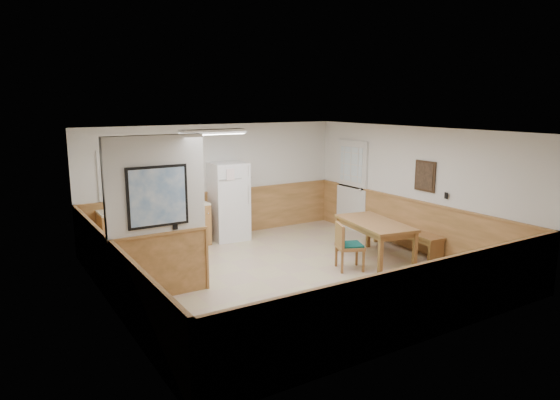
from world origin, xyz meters
TOP-DOWN VIEW (x-y plane):
  - ground at (0.00, 0.00)m, footprint 6.00×6.00m
  - ceiling at (0.00, 0.00)m, footprint 6.00×6.00m
  - back_wall at (0.00, 3.00)m, footprint 6.00×0.02m
  - right_wall at (3.00, 0.00)m, footprint 0.02×6.00m
  - left_wall at (-3.00, 0.00)m, footprint 0.02×6.00m
  - wainscot_back at (0.00, 2.98)m, footprint 6.00×0.04m
  - wainscot_right at (2.98, 0.00)m, footprint 0.04×6.00m
  - wainscot_left at (-2.98, 0.00)m, footprint 0.04×6.00m
  - partition_wall at (-2.25, 0.19)m, footprint 1.50×0.20m
  - kitchen_counter at (-1.21, 2.68)m, footprint 2.20×0.61m
  - exterior_door at (2.96, 1.90)m, footprint 0.07×1.02m
  - kitchen_window at (-2.10, 2.98)m, footprint 0.80×0.04m
  - wall_painting at (2.97, -0.30)m, footprint 0.04×0.50m
  - fluorescent_fixture at (-0.80, 1.30)m, footprint 1.20×0.30m
  - refrigerator at (0.13, 2.63)m, footprint 0.79×0.75m
  - dining_table at (1.82, -0.16)m, footprint 1.12×1.80m
  - dining_bench at (2.80, -0.07)m, footprint 0.50×1.74m
  - dining_chair at (0.99, -0.31)m, footprint 0.74×0.63m
  - fire_extinguisher at (-0.55, 2.69)m, footprint 0.12×0.12m
  - soap_bottle at (-2.33, 2.65)m, footprint 0.07×0.07m

SIDE VIEW (x-z plane):
  - ground at x=0.00m, z-range 0.00..0.00m
  - dining_bench at x=2.80m, z-range 0.12..0.57m
  - kitchen_counter at x=-1.21m, z-range -0.04..0.96m
  - dining_chair at x=0.99m, z-range 0.07..0.92m
  - wainscot_back at x=0.00m, z-range 0.00..1.00m
  - wainscot_right at x=2.98m, z-range 0.00..1.00m
  - wainscot_left at x=-2.98m, z-range 0.00..1.00m
  - dining_table at x=1.82m, z-range 0.28..1.03m
  - refrigerator at x=0.13m, z-range 0.00..1.69m
  - soap_bottle at x=-2.33m, z-range 0.90..1.11m
  - exterior_door at x=2.96m, z-range -0.02..2.13m
  - fire_extinguisher at x=-0.55m, z-range 0.87..1.32m
  - partition_wall at x=-2.25m, z-range -0.02..2.48m
  - back_wall at x=0.00m, z-range 0.00..2.50m
  - right_wall at x=3.00m, z-range 0.00..2.50m
  - left_wall at x=-3.00m, z-range 0.00..2.50m
  - kitchen_window at x=-2.10m, z-range 1.05..2.05m
  - wall_painting at x=2.97m, z-range 1.25..1.85m
  - fluorescent_fixture at x=-0.80m, z-range 2.40..2.49m
  - ceiling at x=0.00m, z-range 2.49..2.51m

